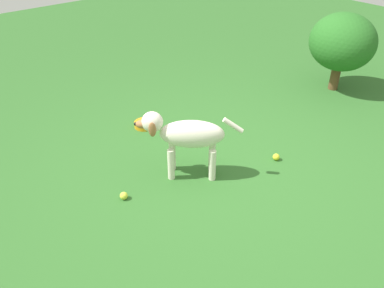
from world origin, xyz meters
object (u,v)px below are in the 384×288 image
(tennis_ball_1, at_px, (182,137))
(water_bowl, at_px, (144,124))
(tennis_ball_0, at_px, (124,196))
(dog, at_px, (186,135))
(tennis_ball_2, at_px, (276,157))

(tennis_ball_1, xyz_separation_m, water_bowl, (0.47, 0.14, -0.00))
(tennis_ball_0, bearing_deg, dog, -96.02)
(tennis_ball_2, bearing_deg, tennis_ball_1, 28.27)
(tennis_ball_0, distance_m, tennis_ball_2, 1.49)
(tennis_ball_1, relative_size, water_bowl, 0.30)
(tennis_ball_0, relative_size, water_bowl, 0.30)
(tennis_ball_2, bearing_deg, tennis_ball_0, 72.24)
(tennis_ball_0, relative_size, tennis_ball_1, 1.00)
(dog, xyz_separation_m, tennis_ball_1, (0.48, -0.33, -0.38))
(dog, distance_m, tennis_ball_0, 0.73)
(tennis_ball_2, bearing_deg, dog, 64.02)
(dog, xyz_separation_m, tennis_ball_0, (0.07, 0.62, -0.38))
(tennis_ball_1, bearing_deg, dog, 145.09)
(dog, bearing_deg, tennis_ball_1, -82.58)
(dog, xyz_separation_m, tennis_ball_2, (-0.39, -0.80, -0.38))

